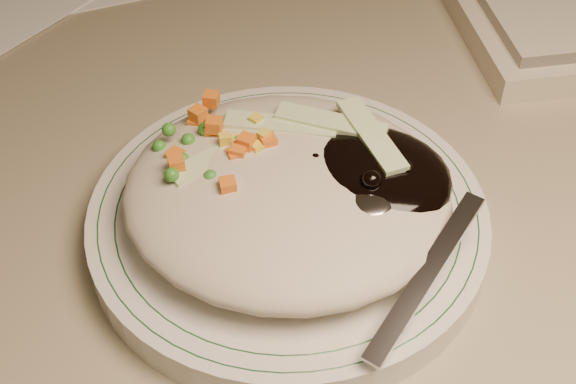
# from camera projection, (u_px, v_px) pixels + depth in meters

# --- Properties ---
(desk) EXTENTS (1.40, 0.70, 0.74)m
(desk) POSITION_uv_depth(u_px,v_px,m) (394.00, 241.00, 0.76)
(desk) COLOR gray
(desk) RESTS_ON ground
(plate) EXTENTS (0.24, 0.24, 0.02)m
(plate) POSITION_uv_depth(u_px,v_px,m) (288.00, 222.00, 0.49)
(plate) COLOR silver
(plate) RESTS_ON desk
(plate_rim) EXTENTS (0.23, 0.23, 0.00)m
(plate_rim) POSITION_uv_depth(u_px,v_px,m) (288.00, 211.00, 0.48)
(plate_rim) COLOR #144723
(plate_rim) RESTS_ON plate
(meal) EXTENTS (0.21, 0.19, 0.05)m
(meal) POSITION_uv_depth(u_px,v_px,m) (295.00, 187.00, 0.47)
(meal) COLOR #BBB298
(meal) RESTS_ON plate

